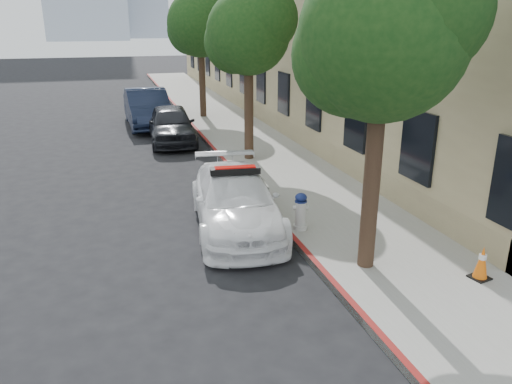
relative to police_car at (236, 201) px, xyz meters
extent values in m
plane|color=black|center=(-1.10, -0.76, -0.65)|extent=(120.00, 120.00, 0.00)
cube|color=gray|center=(2.50, 9.24, -0.58)|extent=(3.20, 50.00, 0.15)
cube|color=maroon|center=(0.96, 9.24, -0.58)|extent=(0.12, 50.00, 0.15)
cube|color=tan|center=(8.10, 14.24, 4.35)|extent=(8.00, 36.00, 10.00)
cylinder|color=black|center=(1.80, -2.76, 1.15)|extent=(0.30, 0.30, 3.30)
sphere|color=#133912|center=(1.80, -2.76, 3.60)|extent=(2.80, 2.80, 2.80)
sphere|color=#133912|center=(2.20, -3.06, 4.00)|extent=(2.24, 2.24, 2.24)
sphere|color=#133912|center=(1.45, -2.46, 3.30)|extent=(2.10, 2.10, 2.10)
cylinder|color=black|center=(1.80, 5.24, 1.09)|extent=(0.30, 0.30, 3.19)
sphere|color=#133912|center=(1.80, 5.24, 3.49)|extent=(2.60, 2.60, 2.60)
sphere|color=#133912|center=(2.20, 4.94, 3.89)|extent=(2.08, 2.08, 2.08)
sphere|color=#133912|center=(1.45, 5.54, 3.19)|extent=(1.95, 1.95, 1.95)
cylinder|color=black|center=(1.80, 13.24, 1.20)|extent=(0.30, 0.30, 3.41)
sphere|color=#133912|center=(1.80, 13.24, 3.71)|extent=(3.00, 3.00, 3.00)
sphere|color=#133912|center=(2.20, 12.94, 4.11)|extent=(2.40, 2.40, 2.40)
sphere|color=#133912|center=(1.45, 13.54, 3.41)|extent=(2.25, 2.25, 2.25)
imported|color=white|center=(0.00, 0.00, 0.00)|extent=(2.34, 4.66, 1.30)
cube|color=black|center=(0.00, 0.00, 0.71)|extent=(1.13, 0.41, 0.14)
cube|color=#A50A07|center=(0.00, 0.00, 0.77)|extent=(0.92, 0.32, 0.06)
imported|color=black|center=(-0.28, 8.85, 0.06)|extent=(1.89, 4.26, 1.42)
imported|color=black|center=(-0.88, 12.29, 0.16)|extent=(1.87, 4.99, 1.63)
cylinder|color=silver|center=(1.25, -0.82, -0.45)|extent=(0.32, 0.32, 0.10)
cylinder|color=silver|center=(1.25, -0.82, -0.13)|extent=(0.24, 0.24, 0.55)
ellipsoid|color=navy|center=(1.25, -0.82, 0.23)|extent=(0.26, 0.26, 0.18)
cylinder|color=silver|center=(1.25, -0.82, -0.01)|extent=(0.35, 0.19, 0.10)
cylinder|color=silver|center=(1.25, -0.82, -0.01)|extent=(0.15, 0.20, 0.10)
cube|color=black|center=(3.50, -3.81, -0.49)|extent=(0.38, 0.38, 0.03)
cone|color=orange|center=(3.50, -3.81, -0.18)|extent=(0.25, 0.25, 0.59)
cylinder|color=white|center=(3.50, -3.81, -0.08)|extent=(0.13, 0.13, 0.09)
camera|label=1|loc=(-2.57, -10.23, 3.84)|focal=35.00mm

